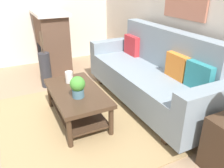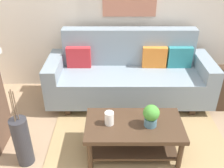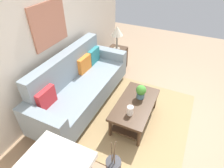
% 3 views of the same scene
% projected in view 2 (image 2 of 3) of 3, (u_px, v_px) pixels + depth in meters
% --- Properties ---
extents(wall_back, '(5.30, 0.10, 2.70)m').
position_uv_depth(wall_back, '(133.00, 5.00, 3.81)').
color(wall_back, beige).
rests_on(wall_back, ground_plane).
extents(area_rug, '(2.20, 1.86, 0.01)m').
position_uv_depth(area_rug, '(139.00, 153.00, 3.02)').
color(area_rug, '#A38456').
rests_on(area_rug, ground_plane).
extents(couch, '(2.40, 0.84, 1.08)m').
position_uv_depth(couch, '(128.00, 75.00, 3.81)').
color(couch, gray).
rests_on(couch, ground_plane).
extents(throw_pillow_crimson, '(0.36, 0.12, 0.32)m').
position_uv_depth(throw_pillow_crimson, '(78.00, 57.00, 3.79)').
color(throw_pillow_crimson, red).
rests_on(throw_pillow_crimson, couch).
extents(throw_pillow_orange, '(0.36, 0.13, 0.32)m').
position_uv_depth(throw_pillow_orange, '(154.00, 57.00, 3.79)').
color(throw_pillow_orange, orange).
rests_on(throw_pillow_orange, couch).
extents(throw_pillow_teal, '(0.36, 0.13, 0.32)m').
position_uv_depth(throw_pillow_teal, '(179.00, 57.00, 3.79)').
color(throw_pillow_teal, teal).
rests_on(throw_pillow_teal, couch).
extents(coffee_table, '(1.10, 0.60, 0.43)m').
position_uv_depth(coffee_table, '(133.00, 131.00, 2.88)').
color(coffee_table, '#422D1E').
rests_on(coffee_table, ground_plane).
extents(tabletop_vase, '(0.10, 0.10, 0.16)m').
position_uv_depth(tabletop_vase, '(109.00, 118.00, 2.78)').
color(tabletop_vase, white).
rests_on(tabletop_vase, coffee_table).
extents(potted_plant_tabletop, '(0.18, 0.18, 0.26)m').
position_uv_depth(potted_plant_tabletop, '(150.00, 115.00, 2.73)').
color(potted_plant_tabletop, slate).
rests_on(potted_plant_tabletop, coffee_table).
extents(floor_vase, '(0.19, 0.19, 0.60)m').
position_uv_depth(floor_vase, '(22.00, 142.00, 2.76)').
color(floor_vase, '#2D2D33').
rests_on(floor_vase, ground_plane).
extents(floor_vase_branch_a, '(0.03, 0.04, 0.36)m').
position_uv_depth(floor_vase_branch_a, '(15.00, 106.00, 2.52)').
color(floor_vase_branch_a, brown).
rests_on(floor_vase_branch_a, floor_vase).
extents(floor_vase_branch_b, '(0.02, 0.02, 0.36)m').
position_uv_depth(floor_vase_branch_b, '(13.00, 105.00, 2.53)').
color(floor_vase_branch_b, brown).
rests_on(floor_vase_branch_b, floor_vase).
extents(floor_vase_branch_c, '(0.02, 0.02, 0.36)m').
position_uv_depth(floor_vase_branch_c, '(11.00, 107.00, 2.50)').
color(floor_vase_branch_c, brown).
rests_on(floor_vase_branch_c, floor_vase).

